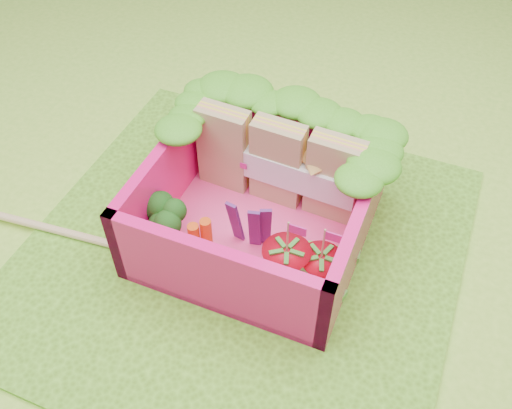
{
  "coord_description": "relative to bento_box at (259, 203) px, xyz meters",
  "views": [
    {
      "loc": [
        0.92,
        -2.0,
        2.83
      ],
      "look_at": [
        0.02,
        0.19,
        0.28
      ],
      "focal_mm": 40.0,
      "sensor_mm": 36.0,
      "label": 1
    }
  ],
  "objects": [
    {
      "name": "carrot_sticks",
      "position": [
        -0.24,
        -0.32,
        -0.09
      ],
      "size": [
        0.13,
        0.12,
        0.27
      ],
      "color": "#E65A13",
      "rests_on": "bento_floor"
    },
    {
      "name": "chopsticks",
      "position": [
        -1.16,
        -0.5,
        -0.25
      ],
      "size": [
        2.41,
        0.28,
        0.04
      ],
      "color": "#DEB17A",
      "rests_on": "placemat"
    },
    {
      "name": "strawberry_right",
      "position": [
        0.48,
        -0.27,
        -0.09
      ],
      "size": [
        0.25,
        0.25,
        0.49
      ],
      "color": "red",
      "rests_on": "bento_floor"
    },
    {
      "name": "purple_wedges",
      "position": [
        0.02,
        -0.16,
        -0.04
      ],
      "size": [
        0.25,
        0.08,
        0.38
      ],
      "color": "#471753",
      "rests_on": "bento_floor"
    },
    {
      "name": "strawberry_left",
      "position": [
        0.3,
        -0.32,
        -0.08
      ],
      "size": [
        0.28,
        0.28,
        0.52
      ],
      "color": "red",
      "rests_on": "bento_floor"
    },
    {
      "name": "lettuce_ruffle",
      "position": [
        -0.0,
        0.46,
        0.33
      ],
      "size": [
        1.43,
        0.77,
        0.11
      ],
      "color": "#449C1C",
      "rests_on": "bento_box"
    },
    {
      "name": "sandwich_stack",
      "position": [
        0.01,
        0.31,
        0.07
      ],
      "size": [
        1.08,
        0.22,
        0.59
      ],
      "color": "tan",
      "rests_on": "bento_floor"
    },
    {
      "name": "placemat",
      "position": [
        -0.04,
        -0.19,
        -0.29
      ],
      "size": [
        2.6,
        2.6,
        0.03
      ],
      "primitive_type": "cube",
      "color": "#559120",
      "rests_on": "ground"
    },
    {
      "name": "broccoli",
      "position": [
        -0.49,
        -0.28,
        -0.03
      ],
      "size": [
        0.32,
        0.32,
        0.27
      ],
      "color": "#5A8E44",
      "rests_on": "bento_floor"
    },
    {
      "name": "bento_box",
      "position": [
        0.0,
        0.0,
        0.0
      ],
      "size": [
        1.3,
        1.3,
        0.55
      ],
      "color": "#FF1576",
      "rests_on": "placemat"
    },
    {
      "name": "snap_peas",
      "position": [
        0.5,
        -0.16,
        -0.2
      ],
      "size": [
        0.33,
        0.38,
        0.05
      ],
      "color": "#69B338",
      "rests_on": "bento_floor"
    },
    {
      "name": "ground",
      "position": [
        -0.04,
        -0.19,
        -0.31
      ],
      "size": [
        14.0,
        14.0,
        0.0
      ],
      "primitive_type": "plane",
      "color": "#8AC938",
      "rests_on": "ground"
    },
    {
      "name": "bento_floor",
      "position": [
        0.0,
        0.0,
        -0.25
      ],
      "size": [
        1.3,
        1.3,
        0.05
      ],
      "primitive_type": "cube",
      "color": "#FE4089",
      "rests_on": "placemat"
    }
  ]
}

